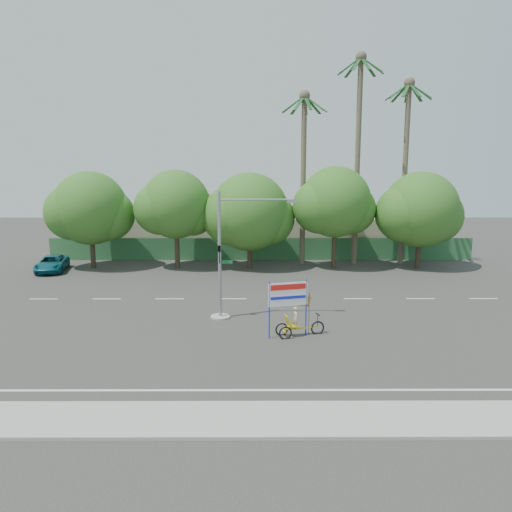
{
  "coord_description": "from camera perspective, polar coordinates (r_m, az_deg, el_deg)",
  "views": [
    {
      "loc": [
        -0.61,
        -22.73,
        8.26
      ],
      "look_at": [
        -0.52,
        3.92,
        3.5
      ],
      "focal_mm": 35.0,
      "sensor_mm": 36.0,
      "label": 1
    }
  ],
  "objects": [
    {
      "name": "building_right",
      "position": [
        49.9,
        9.75,
        2.54
      ],
      "size": [
        14.0,
        8.0,
        3.6
      ],
      "primitive_type": "cube",
      "color": "beige",
      "rests_on": "ground"
    },
    {
      "name": "tree_far_right",
      "position": [
        43.08,
        18.21,
        4.81
      ],
      "size": [
        7.38,
        6.2,
        7.94
      ],
      "color": "#473828",
      "rests_on": "ground"
    },
    {
      "name": "ground",
      "position": [
        24.19,
        1.27,
        -9.84
      ],
      "size": [
        120.0,
        120.0,
        0.0
      ],
      "primitive_type": "plane",
      "color": "#33302D",
      "rests_on": "ground"
    },
    {
      "name": "tree_center",
      "position": [
        40.91,
        -0.82,
        4.8
      ],
      "size": [
        7.62,
        6.4,
        7.85
      ],
      "color": "#473828",
      "rests_on": "ground"
    },
    {
      "name": "tree_far_left",
      "position": [
        43.03,
        -18.47,
        4.95
      ],
      "size": [
        7.14,
        6.0,
        7.96
      ],
      "color": "#473828",
      "rests_on": "ground"
    },
    {
      "name": "sidewalk_near",
      "position": [
        17.31,
        1.93,
        -18.16
      ],
      "size": [
        50.0,
        2.4,
        0.12
      ],
      "primitive_type": "cube",
      "color": "gray",
      "rests_on": "ground"
    },
    {
      "name": "tree_left",
      "position": [
        41.36,
        -9.2,
        5.56
      ],
      "size": [
        6.66,
        5.6,
        8.07
      ],
      "color": "#473828",
      "rests_on": "ground"
    },
    {
      "name": "palm_tall",
      "position": [
        43.16,
        11.6,
        12.85
      ],
      "size": [
        3.73,
        3.79,
        17.45
      ],
      "color": "#70604C",
      "rests_on": "ground"
    },
    {
      "name": "fence",
      "position": [
        44.83,
        0.58,
        0.8
      ],
      "size": [
        38.0,
        0.08,
        2.0
      ],
      "primitive_type": "cube",
      "color": "#336B3D",
      "rests_on": "ground"
    },
    {
      "name": "traffic_signal",
      "position": [
        27.29,
        -3.53,
        -1.18
      ],
      "size": [
        4.72,
        1.1,
        7.0
      ],
      "color": "gray",
      "rests_on": "ground"
    },
    {
      "name": "building_left",
      "position": [
        50.02,
        -11.03,
        2.75
      ],
      "size": [
        12.0,
        8.0,
        4.0
      ],
      "primitive_type": "cube",
      "color": "beige",
      "rests_on": "ground"
    },
    {
      "name": "tree_right",
      "position": [
        41.37,
        8.97,
        5.81
      ],
      "size": [
        6.9,
        5.8,
        8.36
      ],
      "color": "#473828",
      "rests_on": "ground"
    },
    {
      "name": "palm_short",
      "position": [
        42.43,
        5.46,
        10.89
      ],
      "size": [
        3.73,
        3.79,
        14.45
      ],
      "color": "#70604C",
      "rests_on": "ground"
    },
    {
      "name": "palm_mid",
      "position": [
        44.09,
        16.75,
        11.19
      ],
      "size": [
        3.73,
        3.79,
        15.45
      ],
      "color": "#70604C",
      "rests_on": "ground"
    },
    {
      "name": "pickup_truck",
      "position": [
        43.22,
        -22.3,
        -0.81
      ],
      "size": [
        2.83,
        4.8,
        1.25
      ],
      "primitive_type": "imported",
      "rotation": [
        0.0,
        0.0,
        0.17
      ],
      "color": "#0E5865",
      "rests_on": "ground"
    },
    {
      "name": "trike_billboard",
      "position": [
        24.73,
        4.28,
        -6.58
      ],
      "size": [
        2.86,
        1.1,
        2.89
      ],
      "rotation": [
        0.0,
        0.0,
        0.26
      ],
      "color": "black",
      "rests_on": "ground"
    }
  ]
}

